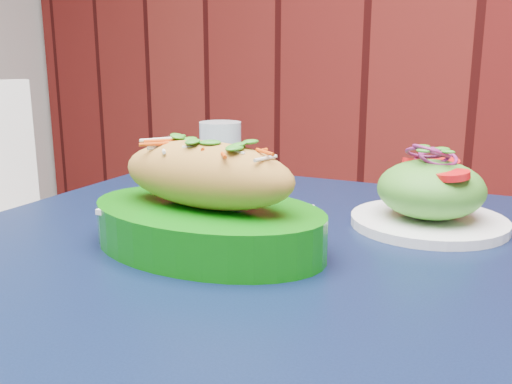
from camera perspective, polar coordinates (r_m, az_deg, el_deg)
The scene contains 4 objects.
cafe_table at distance 0.66m, azimuth 0.58°, elevation -13.37°, with size 0.96×0.96×0.75m.
banh_mi_basket at distance 0.63m, azimuth -4.96°, elevation -1.44°, with size 0.30×0.22×0.13m.
salad_plate at distance 0.75m, azimuth 17.05°, elevation -0.37°, with size 0.19×0.19×0.10m.
water_glass at distance 0.92m, azimuth -3.56°, elevation 3.65°, with size 0.07×0.07×0.11m, color silver.
Camera 1 is at (0.61, 1.06, 0.96)m, focal length 40.00 mm.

